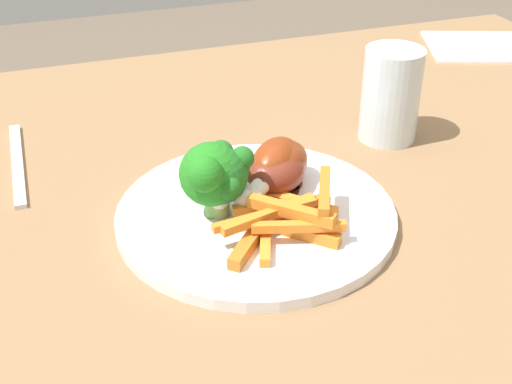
# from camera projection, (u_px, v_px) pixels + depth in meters

# --- Properties ---
(dining_table) EXTENTS (1.15, 0.86, 0.71)m
(dining_table) POSITION_uv_depth(u_px,v_px,m) (284.00, 255.00, 0.76)
(dining_table) COLOR #8E6B47
(dining_table) RESTS_ON ground_plane
(dinner_plate) EXTENTS (0.27, 0.27, 0.01)m
(dinner_plate) POSITION_uv_depth(u_px,v_px,m) (256.00, 215.00, 0.66)
(dinner_plate) COLOR white
(dinner_plate) RESTS_ON dining_table
(broccoli_floret_front) EXTENTS (0.06, 0.06, 0.07)m
(broccoli_floret_front) POSITION_uv_depth(u_px,v_px,m) (222.00, 173.00, 0.62)
(broccoli_floret_front) COLOR #92A85B
(broccoli_floret_front) RESTS_ON dinner_plate
(broccoli_floret_middle) EXTENTS (0.06, 0.07, 0.08)m
(broccoli_floret_middle) POSITION_uv_depth(u_px,v_px,m) (209.00, 175.00, 0.62)
(broccoli_floret_middle) COLOR #77B257
(broccoli_floret_middle) RESTS_ON dinner_plate
(carrot_fries_pile) EXTENTS (0.13, 0.12, 0.04)m
(carrot_fries_pile) POSITION_uv_depth(u_px,v_px,m) (283.00, 217.00, 0.62)
(carrot_fries_pile) COLOR orange
(carrot_fries_pile) RESTS_ON dinner_plate
(chicken_drumstick_near) EXTENTS (0.10, 0.09, 0.05)m
(chicken_drumstick_near) POSITION_uv_depth(u_px,v_px,m) (282.00, 167.00, 0.68)
(chicken_drumstick_near) COLOR #5F200E
(chicken_drumstick_near) RESTS_ON dinner_plate
(chicken_drumstick_far) EXTENTS (0.12, 0.08, 0.04)m
(chicken_drumstick_far) POSITION_uv_depth(u_px,v_px,m) (271.00, 174.00, 0.67)
(chicken_drumstick_far) COLOR #501A11
(chicken_drumstick_far) RESTS_ON dinner_plate
(chicken_drumstick_extra) EXTENTS (0.10, 0.10, 0.05)m
(chicken_drumstick_extra) POSITION_uv_depth(u_px,v_px,m) (275.00, 165.00, 0.68)
(chicken_drumstick_extra) COLOR #611F0B
(chicken_drumstick_extra) RESTS_ON dinner_plate
(fork) EXTENTS (0.01, 0.19, 0.00)m
(fork) POSITION_uv_depth(u_px,v_px,m) (17.00, 163.00, 0.75)
(fork) COLOR silver
(fork) RESTS_ON dining_table
(water_glass) EXTENTS (0.07, 0.07, 0.11)m
(water_glass) POSITION_uv_depth(u_px,v_px,m) (391.00, 95.00, 0.78)
(water_glass) COLOR silver
(water_glass) RESTS_ON dining_table
(napkin) EXTENTS (0.21, 0.19, 0.00)m
(napkin) POSITION_uv_depth(u_px,v_px,m) (482.00, 47.00, 1.07)
(napkin) COLOR white
(napkin) RESTS_ON dining_table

